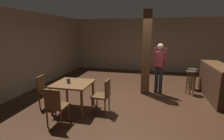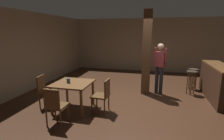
{
  "view_description": "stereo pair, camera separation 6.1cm",
  "coord_description": "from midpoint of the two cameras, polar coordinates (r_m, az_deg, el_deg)",
  "views": [
    {
      "loc": [
        0.33,
        -5.09,
        2.09
      ],
      "look_at": [
        -0.85,
        -0.07,
        0.96
      ],
      "focal_mm": 28.0,
      "sensor_mm": 36.0,
      "label": 1
    },
    {
      "loc": [
        0.39,
        -5.07,
        2.09
      ],
      "look_at": [
        -0.85,
        -0.07,
        0.96
      ],
      "focal_mm": 28.0,
      "sensor_mm": 36.0,
      "label": 2
    }
  ],
  "objects": [
    {
      "name": "wall_back",
      "position": [
        9.61,
        11.85,
        7.97
      ],
      "size": [
        8.0,
        0.1,
        2.8
      ],
      "primitive_type": "cube",
      "color": "gray",
      "rests_on": "ground_plane"
    },
    {
      "name": "wall_left",
      "position": [
        6.73,
        -26.68,
        5.14
      ],
      "size": [
        0.1,
        9.0,
        2.8
      ],
      "primitive_type": "cube",
      "color": "gray",
      "rests_on": "ground_plane"
    },
    {
      "name": "bar_counter",
      "position": [
        6.38,
        30.74,
        -3.38
      ],
      "size": [
        0.56,
        2.12,
        1.09
      ],
      "color": "brown",
      "rests_on": "ground_plane"
    },
    {
      "name": "pillar",
      "position": [
        5.99,
        11.55,
        5.47
      ],
      "size": [
        0.28,
        0.28,
        2.8
      ],
      "primitive_type": "cube",
      "color": "#4C301C",
      "rests_on": "ground_plane"
    },
    {
      "name": "bar_stool_near",
      "position": [
        6.5,
        24.75,
        -2.12
      ],
      "size": [
        0.35,
        0.35,
        0.8
      ],
      "color": "#2D2319",
      "rests_on": "ground_plane"
    },
    {
      "name": "ground_plane",
      "position": [
        5.51,
        9.28,
        -10.15
      ],
      "size": [
        10.8,
        10.8,
        0.0
      ],
      "primitive_type": "plane",
      "color": "#382114"
    },
    {
      "name": "chair_east",
      "position": [
        4.6,
        -2.56,
        -7.85
      ],
      "size": [
        0.44,
        0.44,
        0.89
      ],
      "color": "#4C3319",
      "rests_on": "ground_plane"
    },
    {
      "name": "chair_south",
      "position": [
        4.15,
        -17.7,
        -10.74
      ],
      "size": [
        0.42,
        0.42,
        0.89
      ],
      "color": "#4C3319",
      "rests_on": "ground_plane"
    },
    {
      "name": "dining_table",
      "position": [
        4.84,
        -12.3,
        -5.44
      ],
      "size": [
        0.97,
        0.97,
        0.76
      ],
      "color": "brown",
      "rests_on": "ground_plane"
    },
    {
      "name": "bar_stool_mid",
      "position": [
        7.09,
        25.19,
        -1.2
      ],
      "size": [
        0.35,
        0.35,
        0.76
      ],
      "color": "#2D2319",
      "rests_on": "ground_plane"
    },
    {
      "name": "napkin_cup",
      "position": [
        4.78,
        -13.7,
        -3.4
      ],
      "size": [
        0.09,
        0.09,
        0.13
      ],
      "primitive_type": "cylinder",
      "color": "#33475B",
      "rests_on": "dining_table"
    },
    {
      "name": "chair_west",
      "position": [
        5.28,
        -20.62,
        -5.93
      ],
      "size": [
        0.46,
        0.46,
        0.89
      ],
      "color": "#4C3319",
      "rests_on": "ground_plane"
    },
    {
      "name": "standing_person",
      "position": [
        6.07,
        15.6,
        1.56
      ],
      "size": [
        0.45,
        0.34,
        1.72
      ],
      "color": "maroon",
      "rests_on": "ground_plane"
    }
  ]
}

